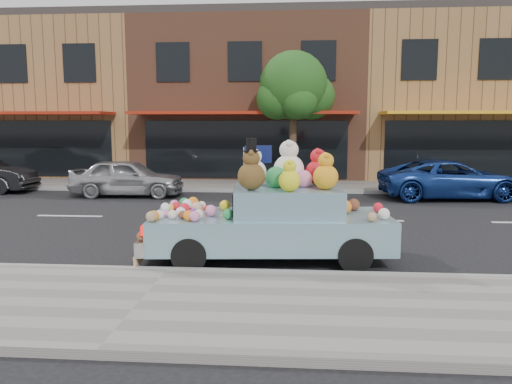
# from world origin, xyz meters

# --- Properties ---
(ground) EXTENTS (120.00, 120.00, 0.00)m
(ground) POSITION_xyz_m (0.00, 0.00, 0.00)
(ground) COLOR black
(ground) RESTS_ON ground
(near_sidewalk) EXTENTS (60.00, 3.00, 0.12)m
(near_sidewalk) POSITION_xyz_m (0.00, -6.50, 0.06)
(near_sidewalk) COLOR gray
(near_sidewalk) RESTS_ON ground
(far_sidewalk) EXTENTS (60.00, 3.00, 0.12)m
(far_sidewalk) POSITION_xyz_m (0.00, 6.50, 0.06)
(far_sidewalk) COLOR gray
(far_sidewalk) RESTS_ON ground
(near_kerb) EXTENTS (60.00, 0.12, 0.13)m
(near_kerb) POSITION_xyz_m (0.00, -5.00, 0.07)
(near_kerb) COLOR gray
(near_kerb) RESTS_ON ground
(far_kerb) EXTENTS (60.00, 0.12, 0.13)m
(far_kerb) POSITION_xyz_m (0.00, 5.00, 0.07)
(far_kerb) COLOR gray
(far_kerb) RESTS_ON ground
(storefront_left) EXTENTS (10.00, 9.80, 7.30)m
(storefront_left) POSITION_xyz_m (-10.00, 11.97, 3.64)
(storefront_left) COLOR olive
(storefront_left) RESTS_ON ground
(storefront_mid) EXTENTS (10.00, 9.80, 7.30)m
(storefront_mid) POSITION_xyz_m (0.00, 11.97, 3.64)
(storefront_mid) COLOR brown
(storefront_mid) RESTS_ON ground
(storefront_right) EXTENTS (10.00, 9.80, 7.30)m
(storefront_right) POSITION_xyz_m (10.00, 11.97, 3.64)
(storefront_right) COLOR olive
(storefront_right) RESTS_ON ground
(street_tree) EXTENTS (3.00, 2.70, 5.22)m
(street_tree) POSITION_xyz_m (2.03, 6.55, 3.69)
(street_tree) COLOR #38281C
(street_tree) RESTS_ON ground
(car_silver) EXTENTS (3.86, 1.66, 1.30)m
(car_silver) POSITION_xyz_m (-3.63, 3.73, 0.65)
(car_silver) COLOR #A8A8AC
(car_silver) RESTS_ON ground
(car_blue) EXTENTS (4.78, 2.49, 1.29)m
(car_blue) POSITION_xyz_m (7.26, 4.03, 0.64)
(car_blue) COLOR navy
(car_blue) RESTS_ON ground
(art_car) EXTENTS (4.61, 2.10, 2.25)m
(art_car) POSITION_xyz_m (1.68, -3.90, 0.80)
(art_car) COLOR black
(art_car) RESTS_ON ground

